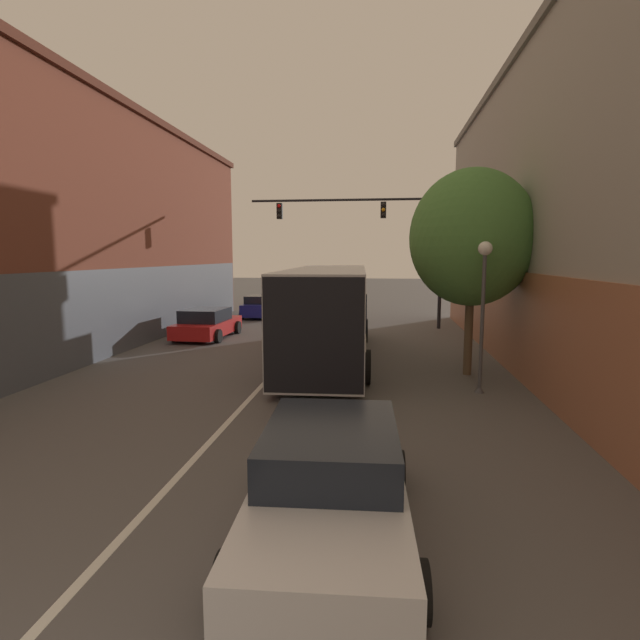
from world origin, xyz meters
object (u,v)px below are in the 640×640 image
Objects in this scene: traffic_signal_gantry at (383,230)px; bus at (328,308)px; street_tree_near at (472,238)px; street_lamp at (483,295)px; parked_car_left_near at (207,324)px; hatchback_foreground at (330,485)px; parked_car_left_mid at (261,306)px.

bus is at bearing -103.03° from traffic_signal_gantry.
street_lamp is at bearing -90.47° from street_tree_near.
street_tree_near is (2.68, -9.98, -0.76)m from traffic_signal_gantry.
traffic_signal_gantry is (1.88, 8.11, 3.15)m from bus.
parked_car_left_near is at bearing 142.97° from street_lamp.
bus reaches higher than hatchback_foreground.
parked_car_left_mid is (-6.53, 23.01, -0.04)m from hatchback_foreground.
hatchback_foreground reaches higher than parked_car_left_near.
hatchback_foreground is 23.92m from parked_car_left_mid.
traffic_signal_gantry is (0.65, 19.44, 4.29)m from hatchback_foreground.
hatchback_foreground is at bearing -152.91° from parked_car_left_near.
hatchback_foreground is at bearing -114.19° from street_lamp.
parked_car_left_near is at bearing 22.76° from hatchback_foreground.
street_tree_near is (10.48, -5.80, 3.58)m from parked_car_left_near.
parked_car_left_near is (-7.16, 15.26, -0.05)m from hatchback_foreground.
traffic_signal_gantry is 1.55× the size of street_tree_near.
bus reaches higher than parked_car_left_mid.
traffic_signal_gantry is 10.36m from street_tree_near.
traffic_signal_gantry is at bearing 105.01° from street_tree_near.
traffic_signal_gantry reaches higher than street_lamp.
street_lamp is 0.65× the size of street_tree_near.
bus is 1.81× the size of street_tree_near.
hatchback_foreground is 1.10× the size of parked_car_left_near.
hatchback_foreground is at bearing -91.91° from traffic_signal_gantry.
parked_car_left_near is 1.11× the size of parked_car_left_mid.
parked_car_left_mid is at bearing 122.16° from street_lamp.
street_lamp is at bearing -148.44° from parked_car_left_mid.
street_tree_near is (3.33, 9.46, 3.53)m from hatchback_foreground.
parked_car_left_mid is (0.63, 7.76, 0.01)m from parked_car_left_near.
street_tree_near is (0.02, 2.09, 1.56)m from street_lamp.
parked_car_left_mid is at bearing 22.10° from bus.
parked_car_left_near is at bearing -151.83° from traffic_signal_gantry.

